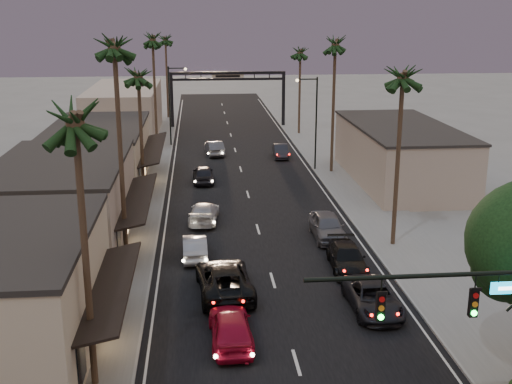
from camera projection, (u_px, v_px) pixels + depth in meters
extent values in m
plane|color=slate|center=(245.00, 185.00, 57.10)|extent=(200.00, 200.00, 0.00)
cube|color=black|center=(241.00, 172.00, 61.89)|extent=(14.00, 120.00, 0.02)
cube|color=slate|center=(147.00, 157.00, 67.74)|extent=(5.00, 92.00, 0.12)
cube|color=slate|center=(324.00, 154.00, 69.42)|extent=(5.00, 92.00, 0.12)
cube|color=beige|center=(0.00, 298.00, 28.38)|extent=(8.00, 12.00, 5.50)
cube|color=#A39182|center=(63.00, 206.00, 41.79)|extent=(8.00, 14.00, 5.50)
cube|color=beige|center=(98.00, 156.00, 57.19)|extent=(8.00, 16.00, 5.00)
cube|color=#A39182|center=(125.00, 111.00, 79.08)|extent=(8.00, 20.00, 6.00)
cube|color=#A39182|center=(400.00, 155.00, 57.65)|extent=(8.00, 18.00, 5.00)
cylinder|color=black|center=(430.00, 276.00, 21.11)|extent=(8.40, 0.16, 0.16)
cube|color=black|center=(380.00, 307.00, 21.26)|extent=(0.28, 0.22, 1.00)
cube|color=black|center=(473.00, 303.00, 21.54)|extent=(0.28, 0.22, 1.00)
sphere|color=black|center=(506.00, 268.00, 25.90)|extent=(2.80, 2.80, 2.80)
cube|color=black|center=(172.00, 101.00, 84.23)|extent=(0.40, 0.40, 7.00)
cube|color=black|center=(283.00, 100.00, 85.53)|extent=(0.40, 0.40, 7.00)
cube|color=black|center=(228.00, 73.00, 83.90)|extent=(15.20, 0.35, 0.35)
cube|color=black|center=(228.00, 79.00, 84.12)|extent=(15.20, 0.30, 0.30)
cube|color=beige|center=(228.00, 76.00, 83.99)|extent=(4.20, 0.12, 1.00)
cylinder|color=black|center=(316.00, 124.00, 61.30)|extent=(0.16, 0.16, 9.00)
cylinder|color=black|center=(307.00, 79.00, 60.03)|extent=(2.00, 0.12, 0.12)
sphere|color=#FFD899|center=(297.00, 80.00, 59.98)|extent=(0.30, 0.30, 0.30)
cylinder|color=black|center=(170.00, 107.00, 72.48)|extent=(0.16, 0.16, 9.00)
cylinder|color=black|center=(177.00, 68.00, 71.39)|extent=(2.00, 0.12, 0.12)
sphere|color=#FFD899|center=(185.00, 69.00, 71.50)|extent=(0.30, 0.30, 0.30)
cylinder|color=#38281C|center=(86.00, 262.00, 25.15)|extent=(0.28, 0.28, 11.00)
sphere|color=black|center=(74.00, 107.00, 23.48)|extent=(3.20, 3.20, 3.20)
cylinder|color=#38281C|center=(121.00, 162.00, 37.33)|extent=(0.28, 0.28, 13.00)
sphere|color=black|center=(114.00, 37.00, 35.39)|extent=(3.20, 3.20, 3.20)
cylinder|color=#38281C|center=(141.00, 141.00, 51.15)|extent=(0.28, 0.28, 10.00)
sphere|color=black|center=(138.00, 69.00, 49.62)|extent=(3.20, 3.20, 3.20)
cylinder|color=#38281C|center=(155.00, 97.00, 69.07)|extent=(0.28, 0.28, 12.00)
sphere|color=black|center=(152.00, 34.00, 67.27)|extent=(3.20, 3.20, 3.20)
cylinder|color=#38281C|center=(397.00, 165.00, 41.03)|extent=(0.28, 0.28, 11.00)
sphere|color=black|center=(403.00, 68.00, 39.36)|extent=(3.20, 3.20, 3.20)
cylinder|color=#38281C|center=(333.00, 110.00, 60.05)|extent=(0.28, 0.28, 12.00)
sphere|color=black|center=(336.00, 38.00, 58.25)|extent=(3.20, 3.20, 3.20)
cylinder|color=#38281C|center=(300.00, 94.00, 79.48)|extent=(0.28, 0.28, 10.00)
sphere|color=black|center=(300.00, 48.00, 77.95)|extent=(3.20, 3.20, 3.20)
cylinder|color=#38281C|center=(167.00, 80.00, 91.27)|extent=(0.28, 0.28, 11.00)
sphere|color=black|center=(165.00, 36.00, 89.60)|extent=(3.20, 3.20, 3.20)
imported|color=maroon|center=(231.00, 327.00, 29.82)|extent=(2.08, 4.86, 1.64)
imported|color=black|center=(224.00, 279.00, 35.07)|extent=(3.27, 6.32, 1.70)
imported|color=gray|center=(195.00, 247.00, 40.24)|extent=(1.62, 4.30, 1.40)
imported|color=#B8B8B8|center=(204.00, 213.00, 47.05)|extent=(2.50, 5.10, 1.43)
imported|color=black|center=(203.00, 174.00, 57.85)|extent=(1.94, 4.58, 1.54)
imported|color=#49494E|center=(215.00, 148.00, 68.85)|extent=(2.16, 4.78, 1.52)
imported|color=black|center=(373.00, 297.00, 33.14)|extent=(2.44, 5.17, 1.43)
imported|color=black|center=(347.00, 258.00, 38.40)|extent=(2.29, 5.08, 1.45)
imported|color=#515157|center=(327.00, 226.00, 43.62)|extent=(2.02, 5.00, 1.70)
imported|color=black|center=(281.00, 151.00, 67.66)|extent=(1.61, 4.23, 1.37)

